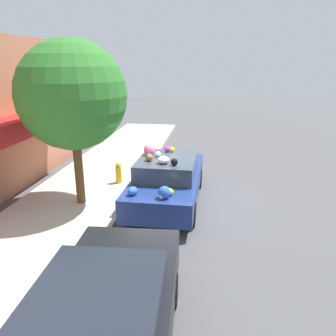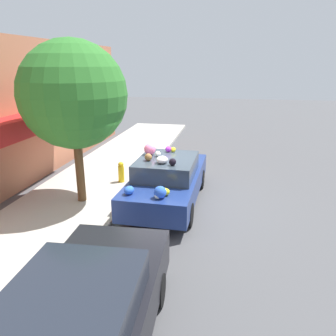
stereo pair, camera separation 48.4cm
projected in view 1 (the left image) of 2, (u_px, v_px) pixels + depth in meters
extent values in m
plane|color=#4C4C4F|center=(167.00, 202.00, 9.77)|extent=(60.00, 60.00, 0.00)
cube|color=#B2ADA3|center=(80.00, 195.00, 10.10)|extent=(24.00, 3.20, 0.12)
cube|color=#B26B4C|center=(1.00, 119.00, 9.67)|extent=(18.00, 0.30, 4.77)
cube|color=red|center=(26.00, 124.00, 9.92)|extent=(4.47, 0.90, 0.55)
cylinder|color=brown|center=(79.00, 169.00, 9.17)|extent=(0.24, 0.24, 2.02)
sphere|color=#2D7228|center=(72.00, 95.00, 8.55)|extent=(2.88, 2.88, 2.88)
cylinder|color=gold|center=(119.00, 175.00, 10.91)|extent=(0.20, 0.20, 0.55)
sphere|color=gold|center=(118.00, 165.00, 10.81)|extent=(0.18, 0.18, 0.18)
cube|color=navy|center=(168.00, 183.00, 9.58)|extent=(4.45, 1.87, 0.61)
cube|color=#333D47|center=(167.00, 167.00, 9.24)|extent=(2.02, 1.61, 0.49)
cylinder|color=black|center=(150.00, 176.00, 11.08)|extent=(0.62, 0.19, 0.62)
cylinder|color=black|center=(199.00, 178.00, 10.84)|extent=(0.62, 0.19, 0.62)
cylinder|color=black|center=(129.00, 210.00, 8.50)|extent=(0.62, 0.19, 0.62)
cylinder|color=black|center=(192.00, 214.00, 8.27)|extent=(0.62, 0.19, 0.62)
sphere|color=black|center=(168.00, 192.00, 7.86)|extent=(0.20, 0.20, 0.15)
sphere|color=blue|center=(164.00, 192.00, 7.66)|extent=(0.30, 0.30, 0.30)
sphere|color=purple|center=(167.00, 149.00, 9.79)|extent=(0.19, 0.19, 0.18)
sphere|color=yellow|center=(172.00, 149.00, 9.81)|extent=(0.18, 0.18, 0.15)
sphere|color=brown|center=(149.00, 157.00, 8.89)|extent=(0.22, 0.22, 0.20)
sphere|color=pink|center=(149.00, 149.00, 9.45)|extent=(0.43, 0.43, 0.34)
sphere|color=black|center=(174.00, 162.00, 8.52)|extent=(0.25, 0.25, 0.19)
ellipsoid|color=white|center=(162.00, 196.00, 7.64)|extent=(0.21, 0.21, 0.16)
sphere|color=white|center=(158.00, 154.00, 9.30)|extent=(0.22, 0.22, 0.16)
ellipsoid|color=yellow|center=(167.00, 192.00, 7.82)|extent=(0.27, 0.35, 0.20)
sphere|color=purple|center=(158.00, 160.00, 10.39)|extent=(0.22, 0.22, 0.17)
ellipsoid|color=blue|center=(132.00, 191.00, 7.87)|extent=(0.34, 0.29, 0.20)
ellipsoid|color=white|center=(163.00, 160.00, 8.69)|extent=(0.34, 0.32, 0.19)
cube|color=#1E232D|center=(94.00, 311.00, 3.84)|extent=(2.11, 1.65, 0.45)
cylinder|color=black|center=(79.00, 285.00, 5.69)|extent=(0.57, 0.21, 0.56)
cylinder|color=black|center=(172.00, 290.00, 5.56)|extent=(0.57, 0.21, 0.56)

